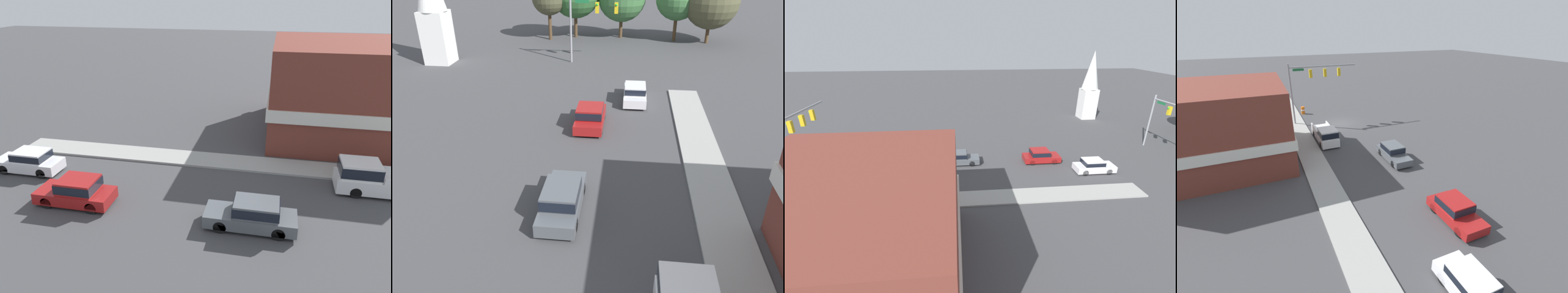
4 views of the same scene
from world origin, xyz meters
TOP-DOWN VIEW (x-y plane):
  - far_signal_assembly at (-3.09, 38.13)m, footprint 7.11×0.49m
  - car_lead at (-1.82, 12.41)m, footprint 1.80×4.59m
  - car_oncoming at (1.59, 27.25)m, footprint 1.77×4.34m
  - car_second_ahead at (-1.51, 22.19)m, footprint 1.91×4.28m
  - church_steeple at (-19.09, 36.33)m, footprint 2.88×2.88m
  - backdrop_tree_right_far at (10.62, 48.64)m, footprint 6.67×6.67m

SIDE VIEW (x-z plane):
  - car_oncoming at x=1.59m, z-range 0.03..1.51m
  - car_lead at x=-1.82m, z-range 0.03..1.55m
  - car_second_ahead at x=-1.51m, z-range 0.03..1.58m
  - far_signal_assembly at x=-3.09m, z-range 1.55..8.56m
  - backdrop_tree_right_far at x=10.62m, z-range 0.86..9.28m
  - church_steeple at x=-19.09m, z-range 0.28..12.13m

